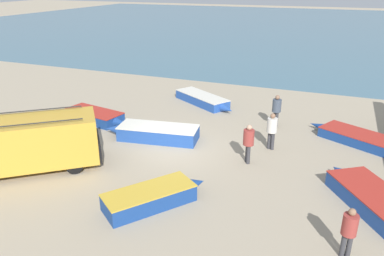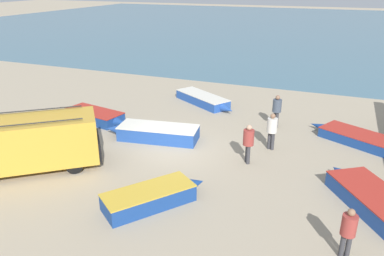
{
  "view_description": "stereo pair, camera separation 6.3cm",
  "coord_description": "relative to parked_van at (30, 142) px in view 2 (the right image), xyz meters",
  "views": [
    {
      "loc": [
        6.59,
        -14.23,
        7.35
      ],
      "look_at": [
        0.75,
        0.48,
        1.0
      ],
      "focal_mm": 35.0,
      "sensor_mm": 36.0,
      "label": 1
    },
    {
      "loc": [
        6.65,
        -14.21,
        7.35
      ],
      "look_at": [
        0.75,
        0.48,
        1.0
      ],
      "focal_mm": 35.0,
      "sensor_mm": 36.0,
      "label": 2
    }
  ],
  "objects": [
    {
      "name": "ground_plane",
      "position": [
        4.58,
        3.82,
        -1.2
      ],
      "size": [
        200.0,
        200.0,
        0.0
      ],
      "primitive_type": "plane",
      "color": "tan"
    },
    {
      "name": "sea_water",
      "position": [
        4.58,
        55.82,
        -1.19
      ],
      "size": [
        120.0,
        80.0,
        0.01
      ],
      "primitive_type": "cube",
      "color": "#477084",
      "rests_on": "ground_plane"
    },
    {
      "name": "parked_van",
      "position": [
        0.0,
        0.0,
        0.0
      ],
      "size": [
        5.43,
        4.91,
        2.29
      ],
      "rotation": [
        0.0,
        0.0,
        0.68
      ],
      "color": "gold",
      "rests_on": "ground_plane"
    },
    {
      "name": "fishing_rowboat_0",
      "position": [
        12.86,
        2.2,
        -0.9
      ],
      "size": [
        3.31,
        4.15,
        0.59
      ],
      "rotation": [
        0.0,
        0.0,
        2.17
      ],
      "color": "#234CA3",
      "rests_on": "ground_plane"
    },
    {
      "name": "fishing_rowboat_1",
      "position": [
        5.79,
        -0.53,
        -0.89
      ],
      "size": [
        3.01,
        3.6,
        0.62
      ],
      "rotation": [
        0.0,
        0.0,
        0.93
      ],
      "color": "navy",
      "rests_on": "ground_plane"
    },
    {
      "name": "fishing_rowboat_2",
      "position": [
        3.25,
        4.6,
        -0.86
      ],
      "size": [
        4.78,
        2.02,
        0.68
      ],
      "rotation": [
        0.0,
        0.0,
        3.3
      ],
      "color": "#234CA3",
      "rests_on": "ground_plane"
    },
    {
      "name": "fishing_rowboat_3",
      "position": [
        12.72,
        7.7,
        -0.95
      ],
      "size": [
        4.99,
        3.26,
        0.5
      ],
      "rotation": [
        0.0,
        0.0,
        2.67
      ],
      "color": "navy",
      "rests_on": "ground_plane"
    },
    {
      "name": "fishing_rowboat_4",
      "position": [
        3.57,
        10.67,
        -0.92
      ],
      "size": [
        4.55,
        3.29,
        0.56
      ],
      "rotation": [
        0.0,
        0.0,
        5.73
      ],
      "color": "#234CA3",
      "rests_on": "ground_plane"
    },
    {
      "name": "fishing_rowboat_5",
      "position": [
        -0.91,
        5.6,
        -0.91
      ],
      "size": [
        4.15,
        2.0,
        0.58
      ],
      "rotation": [
        0.0,
        0.0,
        6.1
      ],
      "color": "navy",
      "rests_on": "ground_plane"
    },
    {
      "name": "fisherman_0",
      "position": [
        8.44,
        8.44,
        -0.15
      ],
      "size": [
        0.46,
        0.46,
        1.74
      ],
      "rotation": [
        0.0,
        0.0,
        0.8
      ],
      "color": "#38383D",
      "rests_on": "ground_plane"
    },
    {
      "name": "fisherman_1",
      "position": [
        8.73,
        5.53,
        -0.15
      ],
      "size": [
        0.46,
        0.46,
        1.74
      ],
      "rotation": [
        0.0,
        0.0,
        1.25
      ],
      "color": "#38383D",
      "rests_on": "ground_plane"
    },
    {
      "name": "fisherman_2",
      "position": [
        12.05,
        -0.91,
        -0.24
      ],
      "size": [
        0.42,
        0.42,
        1.6
      ],
      "rotation": [
        0.0,
        0.0,
        4.96
      ],
      "color": "#38383D",
      "rests_on": "ground_plane"
    },
    {
      "name": "fisherman_3",
      "position": [
        8.08,
        3.79,
        -0.16
      ],
      "size": [
        0.46,
        0.46,
        1.74
      ],
      "rotation": [
        0.0,
        0.0,
        3.67
      ],
      "color": "#38383D",
      "rests_on": "ground_plane"
    }
  ]
}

